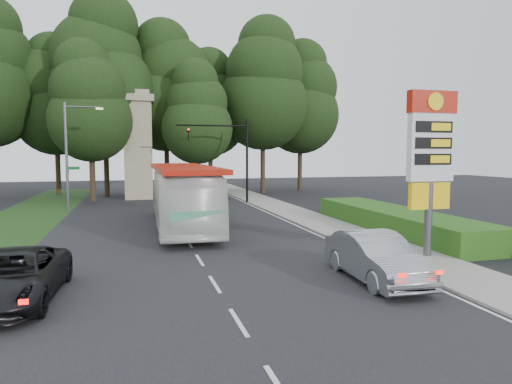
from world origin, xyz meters
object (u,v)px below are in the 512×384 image
object	(u,v)px
gas_station_pylon	(431,151)
transit_bus	(183,197)
traffic_signal_mast	(232,149)
monument	(138,144)
streetlight_signs	(69,151)
sedan_silver	(376,257)
suv_charcoal	(12,277)

from	to	relation	value
gas_station_pylon	transit_bus	xyz separation A→B (m)	(-8.95, 10.18, -2.65)
traffic_signal_mast	monument	size ratio (longest dim) A/B	0.72
gas_station_pylon	streetlight_signs	size ratio (longest dim) A/B	0.86
gas_station_pylon	sedan_silver	distance (m)	5.81
traffic_signal_mast	transit_bus	distance (m)	13.33
transit_bus	suv_charcoal	distance (m)	13.44
monument	transit_bus	size ratio (longest dim) A/B	0.78
streetlight_signs	sedan_silver	bearing A→B (deg)	-61.15
traffic_signal_mast	sedan_silver	size ratio (longest dim) A/B	1.44
transit_bus	traffic_signal_mast	bearing A→B (deg)	66.97
monument	sedan_silver	distance (m)	31.63
suv_charcoal	streetlight_signs	bearing A→B (deg)	96.01
gas_station_pylon	transit_bus	bearing A→B (deg)	131.33
sedan_silver	suv_charcoal	world-z (taller)	sedan_silver
monument	transit_bus	bearing A→B (deg)	-82.82
gas_station_pylon	suv_charcoal	bearing A→B (deg)	-173.72
streetlight_signs	suv_charcoal	bearing A→B (deg)	-87.39
suv_charcoal	sedan_silver	bearing A→B (deg)	-0.49
gas_station_pylon	monument	bearing A→B (deg)	111.80
transit_bus	sedan_silver	xyz separation A→B (m)	(5.14, -12.62, -0.98)
monument	suv_charcoal	world-z (taller)	monument
traffic_signal_mast	sedan_silver	xyz separation A→B (m)	(-0.30, -24.45, -3.85)
gas_station_pylon	sedan_silver	xyz separation A→B (m)	(-3.82, -2.45, -3.63)
transit_bus	sedan_silver	size ratio (longest dim) A/B	2.59
gas_station_pylon	suv_charcoal	xyz separation A→B (m)	(-15.20, -1.67, -3.69)
monument	sedan_silver	world-z (taller)	monument
gas_station_pylon	suv_charcoal	distance (m)	15.73
traffic_signal_mast	streetlight_signs	bearing A→B (deg)	-171.08
streetlight_signs	monument	distance (m)	9.44
gas_station_pylon	sedan_silver	world-z (taller)	gas_station_pylon
traffic_signal_mast	monument	world-z (taller)	monument
streetlight_signs	suv_charcoal	xyz separation A→B (m)	(0.99, -21.69, -3.68)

